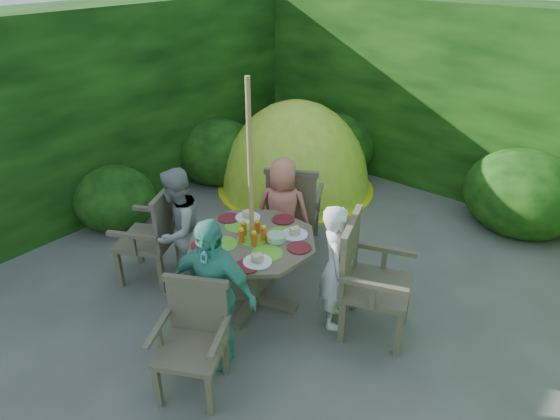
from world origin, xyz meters
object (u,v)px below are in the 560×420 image
Objects in this scene: child_back at (283,212)px; dome_tent at (295,188)px; parasol_pole at (251,201)px; child_right at (336,267)px; patio_table at (253,249)px; child_front at (212,293)px; garden_chair_left at (154,234)px; garden_chair_back at (293,206)px; child_left at (178,230)px; garden_chair_right at (368,277)px; garden_chair_front at (193,337)px.

dome_tent reaches higher than child_back.
parasol_pole is 1.84× the size of child_right.
child_front is at bearing -71.55° from patio_table.
garden_chair_back reaches higher than garden_chair_left.
child_right reaches higher than patio_table.
child_right is at bearing 48.24° from child_front.
child_left reaches higher than garden_chair_back.
garden_chair_right is at bearing 18.64° from parasol_pole.
dome_tent is at bearing 119.28° from parasol_pole.
garden_chair_back is at bearing 125.25° from garden_chair_left.
garden_chair_front is 1.38m from child_right.
child_front is (-0.77, -1.11, 0.10)m from garden_chair_right.
child_right is at bearing 18.68° from patio_table.
child_right is 1.60m from child_left.
child_left is (-1.10, 0.79, 0.17)m from garden_chair_front.
child_front is at bearing 125.03° from garden_chair_right.
parasol_pole reaches higher than child_left.
parasol_pole reaches higher than dome_tent.
garden_chair_left is 1.90m from child_right.
dome_tent is (-1.28, 2.28, -0.60)m from patio_table.
parasol_pole reaches higher than child_back.
garden_chair_front is (0.34, -1.05, -0.13)m from patio_table.
child_left is (-0.76, -0.26, 0.04)m from patio_table.
child_front is (-0.08, 0.29, 0.20)m from garden_chair_front.
garden_chair_front is at bearing 82.17° from child_back.
garden_chair_back is (-0.34, 1.04, -0.57)m from parasol_pole.
child_back is at bearing -51.13° from dome_tent.
garden_chair_right is at bearing 80.58° from garden_chair_left.
parasol_pole is at bearing 82.58° from child_back.
garden_chair_left is 1.55m from garden_chair_back.
parasol_pole is 1.21m from garden_chair_right.
garden_chair_left is 0.74× the size of child_front.
garden_chair_left is at bearing 88.33° from garden_chair_right.
garden_chair_left is 1.56m from garden_chair_front.
patio_table is 1.17× the size of child_front.
garden_chair_front is at bearing -71.94° from parasol_pole.
parasol_pole reaches higher than garden_chair_left.
dome_tent is (-1.54, 3.04, -0.66)m from child_front.
child_left is at bearing -161.18° from patio_table.
child_back reaches higher than garden_chair_back.
child_right is 0.94× the size of child_left.
child_left is (0.28, 0.08, 0.11)m from garden_chair_left.
garden_chair_front is at bearing -59.03° from dome_tent.
child_back is (-0.26, 0.76, -0.01)m from patio_table.
garden_chair_back is at bearing 43.12° from garden_chair_right.
garden_chair_right is at bearing 124.68° from garden_chair_back.
child_front reaches higher than child_back.
garden_chair_front is 1.37m from child_left.
child_front is at bearing -58.17° from dome_tent.
dome_tent reaches higher than garden_chair_left.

